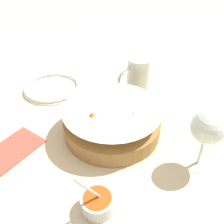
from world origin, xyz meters
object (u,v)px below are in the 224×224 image
Objects in this scene: food_basket at (112,121)px; wine_glass at (208,129)px; sauce_cup at (98,202)px; side_plate at (52,88)px; beer_mug at (138,77)px.

wine_glass is at bearing 117.02° from food_basket.
sauce_cup reaches higher than side_plate.
food_basket is 2.10× the size of beer_mug.
side_plate is at bearing -80.20° from food_basket.
wine_glass is 0.80× the size of side_plate.
wine_glass is 1.24× the size of beer_mug.
food_basket is 2.09× the size of sauce_cup.
side_plate is (0.05, -0.28, -0.03)m from food_basket.
side_plate is at bearing -35.83° from beer_mug.
sauce_cup is 1.01× the size of beer_mug.
food_basket is 0.21m from beer_mug.
sauce_cup is at bearing 41.13° from beer_mug.
food_basket is at bearing 99.80° from side_plate.
beer_mug is at bearing -103.44° from wine_glass.
wine_glass reaches higher than sauce_cup.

